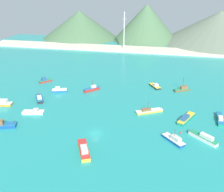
{
  "coord_description": "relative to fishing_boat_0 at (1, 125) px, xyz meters",
  "views": [
    {
      "loc": [
        21.98,
        -73.98,
        47.34
      ],
      "look_at": [
        -0.34,
        28.87,
        1.75
      ],
      "focal_mm": 41.49,
      "sensor_mm": 36.0,
      "label": 1
    }
  ],
  "objects": [
    {
      "name": "fishing_boat_6",
      "position": [
        22.06,
        40.56,
        -0.09
      ],
      "size": [
        7.17,
        7.58,
        5.54
      ],
      "color": "red",
      "rests_on": "ground"
    },
    {
      "name": "beach_strip",
      "position": [
        34.11,
        128.05,
        -0.4
      ],
      "size": [
        247.0,
        19.41,
        1.2
      ],
      "primitive_type": "cube",
      "color": "beige",
      "rests_on": "ground"
    },
    {
      "name": "fishing_boat_7",
      "position": [
        2.42,
        24.83,
        -0.13
      ],
      "size": [
        6.75,
        8.72,
        4.64
      ],
      "color": "#232328",
      "rests_on": "ground"
    },
    {
      "name": "fishing_boat_4",
      "position": [
        33.75,
        -8.17,
        -0.07
      ],
      "size": [
        7.0,
        10.79,
        2.46
      ],
      "color": "gold",
      "rests_on": "ground"
    },
    {
      "name": "fishing_boat_0",
      "position": [
        0.0,
        0.0,
        0.0
      ],
      "size": [
        10.37,
        6.26,
        2.78
      ],
      "color": "#14478C",
      "rests_on": "ground"
    },
    {
      "name": "fishing_boat_5",
      "position": [
        70.19,
        6.6,
        -0.03
      ],
      "size": [
        9.21,
        8.5,
        2.53
      ],
      "color": "silver",
      "rests_on": "ground"
    },
    {
      "name": "fishing_boat_2",
      "position": [
        7.1,
        35.97,
        -0.16
      ],
      "size": [
        7.5,
        5.05,
        2.4
      ],
      "color": "#1E5BA8",
      "rests_on": "ground"
    },
    {
      "name": "fishing_boat_12",
      "position": [
        77.62,
        21.74,
        -0.19
      ],
      "size": [
        2.69,
        10.65,
        2.19
      ],
      "color": "#198466",
      "rests_on": "ground"
    },
    {
      "name": "hill_east",
      "position": [
        97.44,
        168.99,
        12.54
      ],
      "size": [
        97.45,
        97.45,
        27.08
      ],
      "color": "#60705B",
      "rests_on": "ground"
    },
    {
      "name": "fishing_boat_1",
      "position": [
        50.79,
        23.24,
        -0.38
      ],
      "size": [
        11.01,
        7.71,
        4.95
      ],
      "color": "gold",
      "rests_on": "ground"
    },
    {
      "name": "radio_tower",
      "position": [
        22.43,
        128.14,
        13.54
      ],
      "size": [
        2.85,
        2.28,
        28.52
      ],
      "color": "silver",
      "rests_on": "ground"
    },
    {
      "name": "fishing_boat_10",
      "position": [
        -5.42,
        46.88,
        -0.14
      ],
      "size": [
        6.09,
        6.77,
        2.5
      ],
      "color": "red",
      "rests_on": "ground"
    },
    {
      "name": "fishing_boat_14",
      "position": [
        51.55,
        51.54,
        -0.32
      ],
      "size": [
        6.48,
        8.1,
        2.09
      ],
      "color": "#232328",
      "rests_on": "ground"
    },
    {
      "name": "hill_west",
      "position": [
        -26.88,
        168.49,
        11.51
      ],
      "size": [
        70.39,
        70.39,
        25.02
      ],
      "color": "#476B47",
      "rests_on": "ground"
    },
    {
      "name": "ground",
      "position": [
        34.11,
        33.37,
        -1.25
      ],
      "size": [
        260.0,
        280.0,
        0.5
      ],
      "color": "teal"
    },
    {
      "name": "fishing_boat_11",
      "position": [
        65.13,
        19.35,
        -0.17
      ],
      "size": [
        7.17,
        11.17,
        2.16
      ],
      "color": "#198466",
      "rests_on": "ground"
    },
    {
      "name": "fishing_boat_3",
      "position": [
        -11.66,
        16.52,
        -0.06
      ],
      "size": [
        11.58,
        5.19,
        2.58
      ],
      "color": "orange",
      "rests_on": "ground"
    },
    {
      "name": "buoy_0",
      "position": [
        63.09,
        9.64,
        -0.88
      ],
      "size": [
        0.72,
        0.72,
        0.72
      ],
      "color": "red",
      "rests_on": "ground"
    },
    {
      "name": "fishing_boat_9",
      "position": [
        6.02,
        12.66,
        -0.39
      ],
      "size": [
        8.88,
        4.62,
        1.87
      ],
      "color": "silver",
      "rests_on": "ground"
    },
    {
      "name": "fishing_boat_13",
      "position": [
        64.82,
        49.69,
        -0.11
      ],
      "size": [
        8.25,
        5.88,
        6.79
      ],
      "color": "brown",
      "rests_on": "ground"
    },
    {
      "name": "fishing_boat_8",
      "position": [
        60.63,
        3.56,
        -0.12
      ],
      "size": [
        7.65,
        7.78,
        4.91
      ],
      "color": "#14478C",
      "rests_on": "ground"
    },
    {
      "name": "hill_central",
      "position": [
        35.53,
        168.78,
        14.94
      ],
      "size": [
        59.36,
        59.36,
        31.89
      ],
      "color": "#476B47",
      "rests_on": "ground"
    }
  ]
}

